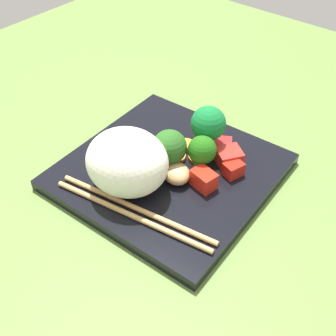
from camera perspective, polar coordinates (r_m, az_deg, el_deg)
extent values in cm
cube|color=#587835|center=(58.07, 0.18, -1.72)|extent=(110.00, 110.00, 2.00)
cube|color=black|center=(56.88, 0.18, -0.45)|extent=(26.08, 26.08, 1.48)
ellipsoid|color=white|center=(51.25, -5.36, 0.77)|extent=(11.56, 12.23, 8.08)
cylinder|color=#68B14E|center=(55.53, 4.15, 0.61)|extent=(1.52, 1.76, 2.24)
sphere|color=#1D5E12|center=(54.22, 4.47, 2.36)|extent=(3.63, 3.63, 3.63)
cylinder|color=#549844|center=(55.47, 0.23, 0.52)|extent=(1.45, 1.54, 1.93)
sphere|color=#265A1D|center=(53.74, 0.13, 2.40)|extent=(4.39, 4.39, 4.39)
cylinder|color=#61A24B|center=(58.14, 5.12, 3.27)|extent=(2.17, 2.30, 3.01)
sphere|color=#136D30|center=(56.43, 5.28, 5.80)|extent=(4.58, 4.58, 4.58)
cylinder|color=orange|center=(59.33, 2.38, 3.03)|extent=(2.62, 2.62, 0.74)
cylinder|color=orange|center=(57.51, 0.88, 1.50)|extent=(4.12, 4.12, 0.62)
cylinder|color=orange|center=(57.55, 3.87, 1.37)|extent=(3.41, 3.41, 0.54)
cylinder|color=orange|center=(57.99, -1.41, 1.77)|extent=(2.72, 2.72, 0.43)
cube|color=red|center=(61.15, 4.96, 4.86)|extent=(2.63, 2.66, 1.74)
cube|color=red|center=(55.38, 8.51, -0.15)|extent=(2.81, 2.47, 1.81)
cube|color=red|center=(53.21, 4.61, -1.54)|extent=(2.69, 3.36, 2.25)
cube|color=red|center=(59.20, 7.01, 2.99)|extent=(3.44, 3.49, 1.35)
cube|color=red|center=(56.84, 7.95, 1.43)|extent=(4.18, 4.12, 2.11)
ellipsoid|color=tan|center=(53.92, 1.11, -0.71)|extent=(4.57, 4.83, 2.20)
cylinder|color=tan|center=(50.33, -4.91, -6.14)|extent=(4.12, 20.69, 0.63)
cylinder|color=tan|center=(50.98, -4.16, -5.27)|extent=(4.12, 20.69, 0.63)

